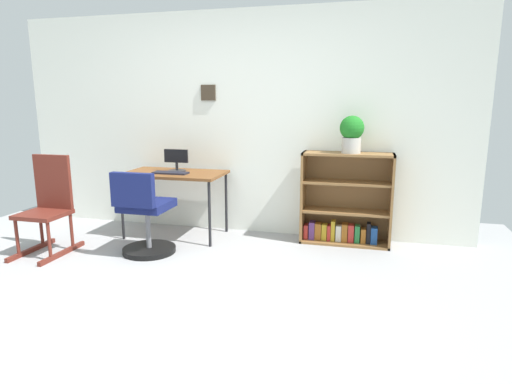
{
  "coord_description": "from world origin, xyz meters",
  "views": [
    {
      "loc": [
        1.45,
        -2.55,
        1.47
      ],
      "look_at": [
        0.47,
        1.26,
        0.65
      ],
      "focal_mm": 30.28,
      "sensor_mm": 36.0,
      "label": 1
    }
  ],
  "objects_px": {
    "bookshelf_low": "(345,204)",
    "keyboard": "(170,173)",
    "desk": "(174,177)",
    "potted_plant_on_shelf": "(352,133)",
    "rocking_chair": "(48,205)",
    "monitor": "(176,161)",
    "office_chair": "(145,218)"
  },
  "relations": [
    {
      "from": "bookshelf_low",
      "to": "monitor",
      "type": "bearing_deg",
      "value": -174.92
    },
    {
      "from": "monitor",
      "to": "bookshelf_low",
      "type": "relative_size",
      "value": 0.29
    },
    {
      "from": "desk",
      "to": "rocking_chair",
      "type": "distance_m",
      "value": 1.28
    },
    {
      "from": "keyboard",
      "to": "bookshelf_low",
      "type": "xyz_separation_m",
      "value": [
        1.83,
        0.33,
        -0.31
      ]
    },
    {
      "from": "desk",
      "to": "bookshelf_low",
      "type": "relative_size",
      "value": 1.13
    },
    {
      "from": "monitor",
      "to": "rocking_chair",
      "type": "bearing_deg",
      "value": -138.83
    },
    {
      "from": "monitor",
      "to": "bookshelf_low",
      "type": "xyz_separation_m",
      "value": [
        1.83,
        0.16,
        -0.41
      ]
    },
    {
      "from": "desk",
      "to": "keyboard",
      "type": "xyz_separation_m",
      "value": [
        0.0,
        -0.1,
        0.06
      ]
    },
    {
      "from": "desk",
      "to": "potted_plant_on_shelf",
      "type": "bearing_deg",
      "value": 5.15
    },
    {
      "from": "rocking_chair",
      "to": "potted_plant_on_shelf",
      "type": "relative_size",
      "value": 2.55
    },
    {
      "from": "bookshelf_low",
      "to": "keyboard",
      "type": "bearing_deg",
      "value": -169.85
    },
    {
      "from": "monitor",
      "to": "office_chair",
      "type": "bearing_deg",
      "value": -91.98
    },
    {
      "from": "potted_plant_on_shelf",
      "to": "rocking_chair",
      "type": "bearing_deg",
      "value": -161.3
    },
    {
      "from": "desk",
      "to": "keyboard",
      "type": "distance_m",
      "value": 0.12
    },
    {
      "from": "desk",
      "to": "office_chair",
      "type": "distance_m",
      "value": 0.71
    },
    {
      "from": "desk",
      "to": "rocking_chair",
      "type": "xyz_separation_m",
      "value": [
        -0.99,
        -0.8,
        -0.18
      ]
    },
    {
      "from": "office_chair",
      "to": "potted_plant_on_shelf",
      "type": "distance_m",
      "value": 2.21
    },
    {
      "from": "keyboard",
      "to": "rocking_chair",
      "type": "xyz_separation_m",
      "value": [
        -0.99,
        -0.7,
        -0.25
      ]
    },
    {
      "from": "desk",
      "to": "potted_plant_on_shelf",
      "type": "distance_m",
      "value": 1.94
    },
    {
      "from": "bookshelf_low",
      "to": "potted_plant_on_shelf",
      "type": "distance_m",
      "value": 0.75
    },
    {
      "from": "rocking_chair",
      "to": "potted_plant_on_shelf",
      "type": "distance_m",
      "value": 3.09
    },
    {
      "from": "desk",
      "to": "potted_plant_on_shelf",
      "type": "relative_size",
      "value": 2.88
    },
    {
      "from": "monitor",
      "to": "desk",
      "type": "bearing_deg",
      "value": -90.33
    },
    {
      "from": "keyboard",
      "to": "bookshelf_low",
      "type": "bearing_deg",
      "value": 10.15
    },
    {
      "from": "potted_plant_on_shelf",
      "to": "office_chair",
      "type": "bearing_deg",
      "value": -156.67
    },
    {
      "from": "keyboard",
      "to": "potted_plant_on_shelf",
      "type": "bearing_deg",
      "value": 8.21
    },
    {
      "from": "desk",
      "to": "keyboard",
      "type": "relative_size",
      "value": 2.84
    },
    {
      "from": "keyboard",
      "to": "office_chair",
      "type": "bearing_deg",
      "value": -92.84
    },
    {
      "from": "office_chair",
      "to": "bookshelf_low",
      "type": "bearing_deg",
      "value": 25.22
    },
    {
      "from": "monitor",
      "to": "rocking_chair",
      "type": "relative_size",
      "value": 0.29
    },
    {
      "from": "keyboard",
      "to": "desk",
      "type": "bearing_deg",
      "value": 91.63
    },
    {
      "from": "keyboard",
      "to": "office_chair",
      "type": "xyz_separation_m",
      "value": [
        -0.03,
        -0.55,
        -0.36
      ]
    }
  ]
}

